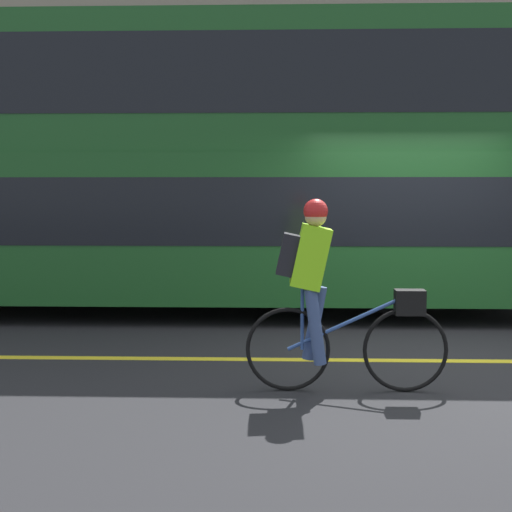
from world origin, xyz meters
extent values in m
plane|color=#232326|center=(0.00, 0.00, 0.00)|extent=(80.00, 80.00, 0.00)
cube|color=yellow|center=(0.00, -0.19, 0.00)|extent=(50.00, 0.14, 0.01)
cube|color=#A8A399|center=(0.00, 5.44, 0.07)|extent=(60.00, 2.32, 0.13)
cube|color=gray|center=(0.00, 6.75, 4.34)|extent=(60.00, 0.30, 8.68)
cylinder|color=black|center=(0.00, 2.63, 0.47)|extent=(0.94, 0.30, 0.94)
cube|color=#194C1E|center=(-3.48, 2.63, 1.26)|extent=(11.24, 2.44, 1.96)
cube|color=black|center=(-3.48, 2.63, 1.50)|extent=(10.79, 2.46, 0.86)
cube|color=#194C1E|center=(-3.48, 2.63, 3.15)|extent=(11.24, 2.34, 1.80)
cube|color=black|center=(-3.48, 2.63, 3.24)|extent=(10.79, 2.36, 1.01)
torus|color=black|center=(-0.51, -1.34, 0.37)|extent=(0.75, 0.04, 0.75)
torus|color=black|center=(-1.54, -1.34, 0.37)|extent=(0.75, 0.04, 0.75)
cylinder|color=#2D4C8C|center=(-1.03, -1.34, 0.61)|extent=(1.05, 0.03, 0.51)
cylinder|color=#2D4C8C|center=(-1.42, -1.34, 0.65)|extent=(0.03, 0.03, 0.55)
cube|color=black|center=(-0.48, -1.34, 0.80)|extent=(0.26, 0.16, 0.22)
cube|color=#8CE019|center=(-1.35, -1.34, 1.20)|extent=(0.37, 0.32, 0.58)
cube|color=black|center=(-1.55, -1.34, 1.22)|extent=(0.21, 0.26, 0.38)
cylinder|color=#384C7A|center=(-1.31, -1.25, 0.59)|extent=(0.22, 0.11, 0.67)
cylinder|color=#384C7A|center=(-1.31, -1.43, 0.59)|extent=(0.20, 0.11, 0.67)
sphere|color=tan|center=(-1.31, -1.34, 1.55)|extent=(0.19, 0.19, 0.19)
sphere|color=red|center=(-1.31, -1.34, 1.59)|extent=(0.21, 0.21, 0.21)
cylinder|color=#59595B|center=(-1.82, 5.32, 1.28)|extent=(0.07, 0.07, 2.29)
cube|color=#1959B2|center=(-1.82, 5.28, 2.20)|extent=(0.36, 0.02, 0.36)
camera|label=1|loc=(-1.61, -7.53, 1.78)|focal=50.00mm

